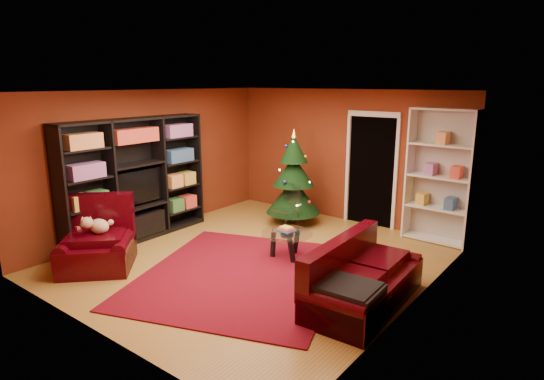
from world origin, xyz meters
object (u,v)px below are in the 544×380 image
Objects in this scene: sofa at (365,273)px; acrylic_chair at (285,211)px; rug at (241,274)px; coffee_table at (287,245)px; white_bookshelf at (440,177)px; gift_box_green at (290,211)px; armchair at (96,241)px; christmas_tree at (294,178)px; media_unit at (136,180)px; gift_box_red at (297,209)px; dog at (99,226)px.

sofa reaches higher than acrylic_chair.
rug is 3.88× the size of coffee_table.
gift_box_green is at bearing -169.54° from white_bookshelf.
armchair is (-1.88, -1.12, 0.42)m from rug.
media_unit is at bearing -124.68° from christmas_tree.
media_unit is at bearing -115.04° from gift_box_red.
sofa is at bearing -40.30° from gift_box_green.
white_bookshelf is (2.56, 0.70, 0.24)m from christmas_tree.
armchair is at bearing -101.13° from gift_box_green.
coffee_table is at bearing -0.74° from dog.
christmas_tree is 2.66m from white_bookshelf.
media_unit reaches higher than acrylic_chair.
white_bookshelf is 1.24× the size of sofa.
white_bookshelf is 2.94× the size of acrylic_chair.
armchair is 1.36× the size of acrylic_chair.
gift_box_red is (-1.09, 3.04, 0.11)m from rug.
christmas_tree is 0.99× the size of sofa.
rug is at bearing -116.29° from white_bookshelf.
coffee_table is at bearing 17.48° from media_unit.
rug is at bearing -14.45° from armchair.
gift_box_green is 1.12× the size of gift_box_red.
sofa reaches higher than gift_box_green.
coffee_table is at bearing -46.88° from acrylic_chair.
gift_box_green is at bearing 135.05° from christmas_tree.
acrylic_chair is at bearing 23.05° from armchair.
dog is at bearing -106.22° from acrylic_chair.
armchair is (-0.77, -3.89, 0.30)m from gift_box_green.
armchair is at bearing -134.53° from coffee_table.
gift_box_red is at bearing 85.92° from gift_box_green.
gift_box_green is 3.93m from dog.
acrylic_chair is at bearing 45.30° from media_unit.
rug is 1.34× the size of white_bookshelf.
armchair is 0.57× the size of sofa.
white_bookshelf reaches higher than armchair.
armchair is (-0.78, -4.15, 0.31)m from gift_box_red.
white_bookshelf is (2.84, 0.14, 1.04)m from gift_box_red.
media_unit is 3.17m from gift_box_green.
coffee_table is at bearing -58.06° from christmas_tree.
gift_box_green is at bearing 33.46° from dog.
media_unit is at bearing -161.70° from coffee_table.
gift_box_red is at bearing 109.82° from rug.
acrylic_chair is at bearing -150.91° from white_bookshelf.
sofa is at bearing 2.12° from media_unit.
media_unit reaches higher than sofa.
acrylic_chair is at bearing 22.59° from dog.
media_unit is 5.24m from white_bookshelf.
christmas_tree is at bearing 28.29° from armchair.
media_unit is 2.89m from coffee_table.
dog is (-3.63, -4.22, -0.52)m from white_bookshelf.
coffee_table reaches higher than gift_box_red.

